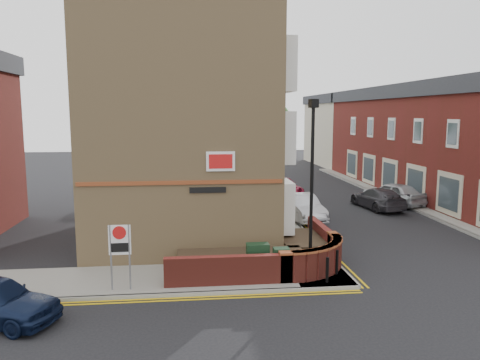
% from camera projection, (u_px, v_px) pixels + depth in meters
% --- Properties ---
extents(ground, '(120.00, 120.00, 0.00)m').
position_uv_depth(ground, '(272.00, 292.00, 15.63)').
color(ground, black).
rests_on(ground, ground).
extents(pavement_corner, '(13.00, 3.00, 0.12)m').
position_uv_depth(pavement_corner, '(168.00, 279.00, 16.72)').
color(pavement_corner, gray).
rests_on(pavement_corner, ground).
extents(pavement_main, '(2.00, 32.00, 0.12)m').
position_uv_depth(pavement_main, '(259.00, 201.00, 31.58)').
color(pavement_main, gray).
rests_on(pavement_main, ground).
extents(pavement_far, '(4.00, 40.00, 0.12)m').
position_uv_depth(pavement_far, '(437.00, 206.00, 29.81)').
color(pavement_far, gray).
rests_on(pavement_far, ground).
extents(kerb_side, '(13.00, 0.15, 0.12)m').
position_uv_depth(kerb_side, '(166.00, 295.00, 15.24)').
color(kerb_side, gray).
rests_on(kerb_side, ground).
extents(kerb_main_near, '(0.15, 32.00, 0.12)m').
position_uv_depth(kerb_main_near, '(274.00, 201.00, 31.68)').
color(kerb_main_near, gray).
rests_on(kerb_main_near, ground).
extents(kerb_main_far, '(0.15, 40.00, 0.12)m').
position_uv_depth(kerb_main_far, '(407.00, 207.00, 29.60)').
color(kerb_main_far, gray).
rests_on(kerb_main_far, ground).
extents(yellow_lines_side, '(13.00, 0.28, 0.01)m').
position_uv_depth(yellow_lines_side, '(166.00, 300.00, 15.00)').
color(yellow_lines_side, gold).
rests_on(yellow_lines_side, ground).
extents(yellow_lines_main, '(0.28, 32.00, 0.01)m').
position_uv_depth(yellow_lines_main, '(278.00, 201.00, 31.72)').
color(yellow_lines_main, gold).
rests_on(yellow_lines_main, ground).
extents(corner_building, '(8.95, 10.40, 13.60)m').
position_uv_depth(corner_building, '(185.00, 107.00, 22.31)').
color(corner_building, tan).
rests_on(corner_building, ground).
extents(garden_wall, '(6.80, 6.00, 1.20)m').
position_uv_depth(garden_wall, '(261.00, 268.00, 18.09)').
color(garden_wall, maroon).
rests_on(garden_wall, ground).
extents(lamppost, '(0.25, 0.50, 6.30)m').
position_uv_depth(lamppost, '(312.00, 187.00, 16.50)').
color(lamppost, black).
rests_on(lamppost, pavement_corner).
extents(utility_cabinet_large, '(0.80, 0.45, 1.20)m').
position_uv_depth(utility_cabinet_large, '(258.00, 260.00, 16.77)').
color(utility_cabinet_large, '#16331A').
rests_on(utility_cabinet_large, pavement_corner).
extents(utility_cabinet_small, '(0.55, 0.40, 1.10)m').
position_uv_depth(utility_cabinet_small, '(281.00, 263.00, 16.57)').
color(utility_cabinet_small, '#16331A').
rests_on(utility_cabinet_small, pavement_corner).
extents(bollard_near, '(0.11, 0.11, 0.90)m').
position_uv_depth(bollard_near, '(327.00, 270.00, 16.15)').
color(bollard_near, black).
rests_on(bollard_near, pavement_corner).
extents(bollard_far, '(0.11, 0.11, 0.90)m').
position_uv_depth(bollard_far, '(337.00, 262.00, 17.01)').
color(bollard_far, black).
rests_on(bollard_far, pavement_corner).
extents(zone_sign, '(0.72, 0.07, 2.20)m').
position_uv_depth(zone_sign, '(120.00, 245.00, 15.34)').
color(zone_sign, slate).
rests_on(zone_sign, pavement_corner).
extents(far_terrace, '(5.40, 30.40, 8.00)m').
position_uv_depth(far_terrace, '(431.00, 140.00, 33.34)').
color(far_terrace, maroon).
rests_on(far_terrace, ground).
extents(far_terrace_cream, '(5.40, 12.40, 8.00)m').
position_uv_depth(far_terrace_cream, '(338.00, 130.00, 54.01)').
color(far_terrace_cream, beige).
rests_on(far_terrace_cream, ground).
extents(tree_near, '(3.64, 3.65, 6.70)m').
position_uv_depth(tree_near, '(265.00, 133.00, 28.99)').
color(tree_near, '#382B1E').
rests_on(tree_near, pavement_main).
extents(tree_mid, '(4.03, 4.03, 7.42)m').
position_uv_depth(tree_mid, '(248.00, 123.00, 36.80)').
color(tree_mid, '#382B1E').
rests_on(tree_mid, pavement_main).
extents(tree_far, '(3.81, 3.81, 7.00)m').
position_uv_depth(tree_far, '(238.00, 124.00, 44.71)').
color(tree_far, '#382B1E').
rests_on(tree_far, pavement_main).
extents(traffic_light_assembly, '(0.20, 0.16, 4.20)m').
position_uv_depth(traffic_light_assembly, '(249.00, 150.00, 40.09)').
color(traffic_light_assembly, black).
rests_on(traffic_light_assembly, pavement_main).
extents(silver_car_near, '(1.96, 4.44, 1.42)m').
position_uv_depth(silver_car_near, '(302.00, 207.00, 26.28)').
color(silver_car_near, silver).
rests_on(silver_car_near, ground).
extents(red_car_main, '(2.43, 4.90, 1.34)m').
position_uv_depth(red_car_main, '(283.00, 188.00, 33.30)').
color(red_car_main, maroon).
rests_on(red_car_main, ground).
extents(grey_car_far, '(2.44, 4.74, 1.31)m').
position_uv_depth(grey_car_far, '(378.00, 198.00, 29.22)').
color(grey_car_far, '#353339').
rests_on(grey_car_far, ground).
extents(silver_car_far, '(3.30, 4.76, 1.50)m').
position_uv_depth(silver_car_far, '(393.00, 193.00, 30.43)').
color(silver_car_far, '#B2B6BB').
rests_on(silver_car_far, ground).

